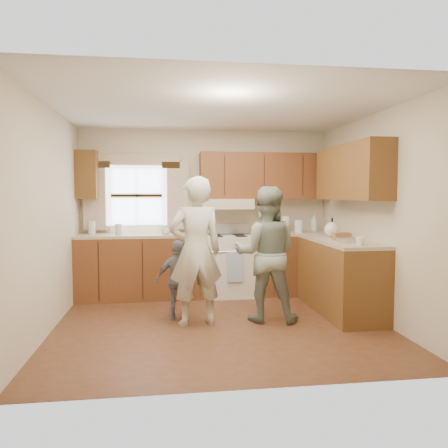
{
  "coord_description": "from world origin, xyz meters",
  "views": [
    {
      "loc": [
        -0.64,
        -5.0,
        1.53
      ],
      "look_at": [
        0.1,
        0.4,
        1.15
      ],
      "focal_mm": 35.0,
      "sensor_mm": 36.0,
      "label": 1
    }
  ],
  "objects": [
    {
      "name": "room",
      "position": [
        0.0,
        0.0,
        1.25
      ],
      "size": [
        3.8,
        3.8,
        3.8
      ],
      "color": "#4D2A17",
      "rests_on": "ground"
    },
    {
      "name": "kitchen_fixtures",
      "position": [
        0.61,
        1.08,
        0.84
      ],
      "size": [
        3.8,
        2.25,
        2.15
      ],
      "color": "#44220E",
      "rests_on": "ground"
    },
    {
      "name": "woman_left",
      "position": [
        -0.29,
        0.01,
        0.86
      ],
      "size": [
        0.69,
        0.51,
        1.73
      ],
      "primitive_type": "imported",
      "rotation": [
        0.0,
        0.0,
        3.31
      ],
      "color": "beige",
      "rests_on": "ground"
    },
    {
      "name": "woman_right",
      "position": [
        0.56,
        0.07,
        0.81
      ],
      "size": [
        0.9,
        0.78,
        1.61
      ],
      "primitive_type": "imported",
      "rotation": [
        0.0,
        0.0,
        2.91
      ],
      "color": "#2B4939",
      "rests_on": "ground"
    },
    {
      "name": "stove",
      "position": [
        0.3,
        1.44,
        0.47
      ],
      "size": [
        0.76,
        0.67,
        1.07
      ],
      "color": "silver",
      "rests_on": "ground"
    },
    {
      "name": "child",
      "position": [
        -0.47,
        0.28,
        0.48
      ],
      "size": [
        0.57,
        0.25,
        0.97
      ],
      "primitive_type": "imported",
      "rotation": [
        0.0,
        0.0,
        3.16
      ],
      "color": "gray",
      "rests_on": "ground"
    }
  ]
}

